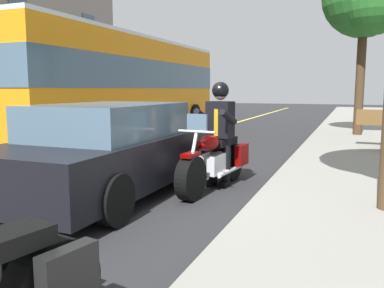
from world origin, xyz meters
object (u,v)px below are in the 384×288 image
object	(u,v)px
motorcycle_main	(215,161)
rider_main	(220,125)
bus_near	(121,81)
car_silver	(116,149)

from	to	relation	value
motorcycle_main	rider_main	size ratio (longest dim) A/B	1.28
bus_near	car_silver	bearing A→B (deg)	30.80
rider_main	bus_near	world-z (taller)	bus_near
motorcycle_main	rider_main	world-z (taller)	rider_main
rider_main	bus_near	bearing A→B (deg)	-136.31
motorcycle_main	bus_near	size ratio (longest dim) A/B	0.20
motorcycle_main	car_silver	xyz separation A→B (m)	(0.82, -1.37, 0.24)
bus_near	car_silver	distance (m)	7.69
rider_main	bus_near	size ratio (longest dim) A/B	0.16
motorcycle_main	bus_near	bearing A→B (deg)	-137.36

